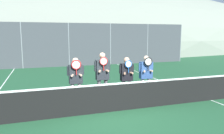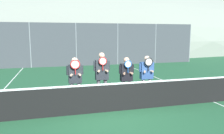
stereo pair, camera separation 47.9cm
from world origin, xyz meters
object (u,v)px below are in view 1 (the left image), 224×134
Objects in this scene: car_center at (114,51)px; car_left_of_center at (62,52)px; player_center_left at (102,74)px; player_rightmost at (146,73)px; player_leftmost at (76,77)px; player_center_right at (127,76)px.

car_left_of_center is at bearing -177.98° from car_center.
car_center is at bearing 69.43° from player_center_left.
player_rightmost is at bearing -81.51° from car_left_of_center.
player_leftmost is 0.37× the size of car_left_of_center.
car_left_of_center is 1.04× the size of car_center.
player_center_left reaches higher than player_rightmost.
player_center_left is (0.95, -0.03, 0.08)m from player_leftmost.
player_leftmost is at bearing -93.32° from car_left_of_center.
car_left_of_center reaches higher than player_leftmost.
player_leftmost reaches higher than car_center.
car_left_of_center is (0.77, 13.19, -0.11)m from player_leftmost.
player_leftmost is 1.01× the size of player_rightmost.
car_center reaches higher than player_rightmost.
player_leftmost is at bearing 178.27° from player_center_left.
player_center_right is at bearing -172.85° from player_rightmost.
player_rightmost is at bearing -103.72° from car_center.
player_center_right is at bearing -107.00° from car_center.
player_leftmost is 1.02× the size of player_center_right.
player_center_left is 0.43× the size of car_center.
player_center_right is 0.86m from player_rightmost.
car_left_of_center is at bearing 90.82° from player_center_left.
player_center_right is (0.92, -0.03, -0.11)m from player_center_left.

